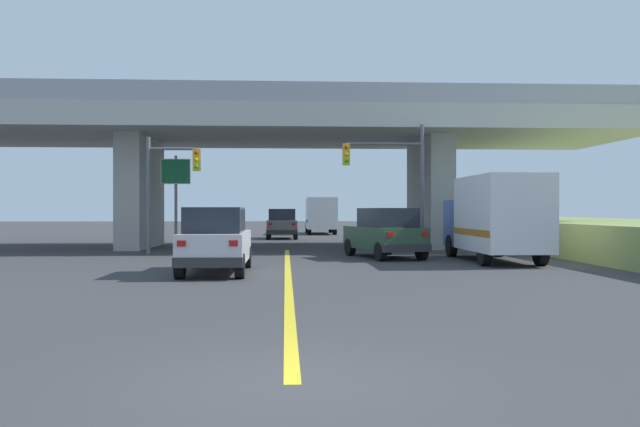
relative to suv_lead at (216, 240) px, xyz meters
name	(u,v)px	position (x,y,z in m)	size (l,w,h in m)	color
ground	(287,247)	(2.20, 14.26, -1.01)	(160.00, 160.00, 0.00)	#353538
overpass_bridge	(287,139)	(2.20, 14.26, 4.67)	(35.92, 10.58, 7.69)	#B7B5AD
lane_divider_stripe	(288,275)	(2.20, -0.71, -1.01)	(0.20, 24.48, 0.01)	yellow
suv_lead	(216,240)	(0.00, 0.00, 0.00)	(1.94, 4.66, 2.02)	silver
suv_crossing	(385,233)	(6.17, 6.15, 0.00)	(3.04, 4.72, 2.02)	#2D4C33
box_truck	(495,218)	(10.01, 4.04, 0.64)	(2.33, 6.68, 3.18)	navy
sedan_oncoming	(282,224)	(1.90, 24.28, 0.00)	(2.05, 4.42, 2.02)	slate
traffic_signal_nearside	(395,173)	(7.00, 8.71, 2.59)	(3.65, 0.36, 5.75)	#56595E
traffic_signal_farside	(166,179)	(-3.04, 8.54, 2.26)	(2.33, 0.36, 5.11)	#56595E
highway_sign	(176,181)	(-3.25, 12.28, 2.34)	(1.44, 0.17, 4.62)	slate
semi_truck_distant	(321,215)	(5.00, 33.18, 0.55)	(2.33, 6.95, 2.94)	navy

